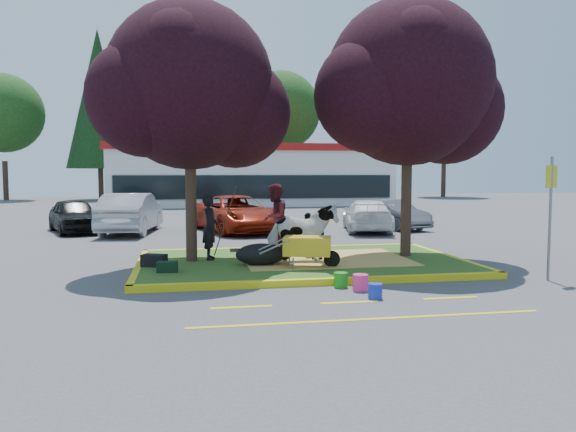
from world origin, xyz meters
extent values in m
plane|color=#424244|center=(0.00, 0.00, 0.00)|extent=(90.00, 90.00, 0.00)
cube|color=#2C4E18|center=(0.00, 0.00, 0.07)|extent=(8.00, 5.00, 0.15)
cube|color=yellow|center=(0.00, -2.58, 0.07)|extent=(8.30, 0.16, 0.15)
cube|color=yellow|center=(0.00, 2.58, 0.07)|extent=(8.30, 0.16, 0.15)
cube|color=yellow|center=(-4.08, 0.00, 0.07)|extent=(0.16, 5.30, 0.15)
cube|color=yellow|center=(4.08, 0.00, 0.07)|extent=(0.16, 5.30, 0.15)
cube|color=#D6B358|center=(0.60, 0.00, 0.15)|extent=(4.20, 3.00, 0.01)
cylinder|color=black|center=(-2.80, 0.40, 1.91)|extent=(0.28, 0.28, 3.53)
sphere|color=black|center=(-2.80, 0.40, 4.56)|extent=(4.20, 4.20, 4.20)
sphere|color=black|center=(-1.64, 0.60, 3.93)|extent=(2.86, 2.86, 2.86)
sphere|color=black|center=(-3.85, 0.10, 4.18)|extent=(2.86, 2.86, 2.86)
cylinder|color=black|center=(2.90, 0.20, 2.00)|extent=(0.28, 0.28, 3.70)
sphere|color=black|center=(2.90, 0.20, 4.77)|extent=(4.40, 4.40, 4.40)
sphere|color=black|center=(4.11, 0.40, 4.11)|extent=(2.99, 2.99, 2.99)
sphere|color=black|center=(1.80, -0.10, 4.37)|extent=(2.99, 2.99, 2.99)
cube|color=yellow|center=(-2.00, -4.20, 0.00)|extent=(1.10, 0.12, 0.01)
cube|color=yellow|center=(0.00, -4.20, 0.00)|extent=(1.10, 0.12, 0.01)
cube|color=yellow|center=(2.00, -4.20, 0.00)|extent=(1.10, 0.12, 0.01)
cube|color=yellow|center=(0.00, -5.40, 0.00)|extent=(6.00, 0.10, 0.01)
cube|color=silver|center=(2.00, 28.00, 2.00)|extent=(20.00, 8.00, 4.00)
cube|color=maroon|center=(2.00, 28.00, 4.15)|extent=(20.40, 8.40, 0.50)
cube|color=black|center=(2.00, 23.95, 1.40)|extent=(19.00, 0.10, 1.60)
cylinder|color=black|center=(-18.00, 38.00, 1.68)|extent=(0.44, 0.44, 3.36)
sphere|color=#143811|center=(-18.00, 38.00, 7.44)|extent=(6.72, 6.72, 6.72)
cylinder|color=black|center=(-10.00, 37.00, 1.96)|extent=(0.44, 0.44, 3.92)
cone|color=black|center=(-10.00, 37.00, 8.68)|extent=(5.60, 5.60, 11.90)
cylinder|color=black|center=(-2.00, 38.50, 1.54)|extent=(0.44, 0.44, 3.08)
sphere|color=#143811|center=(-2.00, 38.50, 6.82)|extent=(6.16, 6.16, 6.16)
cylinder|color=black|center=(6.00, 37.50, 1.82)|extent=(0.44, 0.44, 3.64)
sphere|color=#143811|center=(6.00, 37.50, 8.06)|extent=(7.28, 7.28, 7.28)
cylinder|color=black|center=(14.00, 38.00, 1.75)|extent=(0.44, 0.44, 3.50)
cone|color=black|center=(14.00, 38.00, 7.75)|extent=(5.00, 5.00, 10.62)
cylinder|color=black|center=(22.00, 37.00, 1.61)|extent=(0.44, 0.44, 3.22)
sphere|color=#143811|center=(22.00, 37.00, 7.13)|extent=(6.44, 6.44, 6.44)
imported|color=white|center=(-0.07, -0.32, 0.88)|extent=(1.76, 0.88, 1.45)
ellipsoid|color=black|center=(-1.16, -0.64, 0.42)|extent=(1.32, 0.87, 0.53)
imported|color=black|center=(-2.33, 0.52, 0.99)|extent=(0.43, 0.63, 1.67)
imported|color=#4C151F|center=(-0.39, 1.98, 1.11)|extent=(1.06, 1.15, 1.91)
imported|color=black|center=(0.28, 0.56, 0.74)|extent=(0.49, 0.74, 1.18)
cylinder|color=black|center=(0.46, -1.24, 0.35)|extent=(0.40, 0.19, 0.39)
cylinder|color=slate|center=(-0.53, -1.48, 0.29)|extent=(0.04, 0.04, 0.28)
cylinder|color=slate|center=(-0.53, -1.00, 0.29)|extent=(0.04, 0.04, 0.28)
cube|color=gold|center=(-0.14, -1.24, 0.67)|extent=(1.24, 0.95, 0.44)
cylinder|color=slate|center=(-0.96, -1.48, 0.70)|extent=(0.69, 0.25, 0.36)
cylinder|color=slate|center=(-0.96, -1.00, 0.70)|extent=(0.69, 0.25, 0.36)
cube|color=black|center=(-3.70, -0.36, 0.30)|extent=(0.65, 0.52, 0.29)
cube|color=black|center=(-3.37, -1.20, 0.27)|extent=(0.47, 0.32, 0.24)
cylinder|color=slate|center=(4.95, -2.97, 1.37)|extent=(0.06, 0.06, 2.74)
cube|color=gold|center=(4.95, -2.97, 2.30)|extent=(0.37, 0.17, 0.49)
cylinder|color=#1A9717|center=(0.22, -2.85, 0.16)|extent=(0.33, 0.33, 0.31)
cylinder|color=#EB3479|center=(0.51, -3.27, 0.17)|extent=(0.35, 0.35, 0.34)
cylinder|color=#182EC2|center=(0.56, -4.00, 0.15)|extent=(0.28, 0.28, 0.29)
imported|color=black|center=(-7.28, 9.50, 0.68)|extent=(2.86, 4.28, 1.35)
imported|color=#9EA0A6|center=(-5.02, 8.79, 0.79)|extent=(2.31, 5.00, 1.59)
imported|color=maroon|center=(-0.90, 8.53, 0.73)|extent=(3.73, 5.72, 1.46)
imported|color=white|center=(4.36, 7.75, 0.64)|extent=(2.71, 4.70, 1.28)
imported|color=#55575C|center=(5.76, 8.55, 0.62)|extent=(2.32, 3.95, 1.23)
camera|label=1|loc=(-3.00, -14.00, 2.40)|focal=35.00mm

